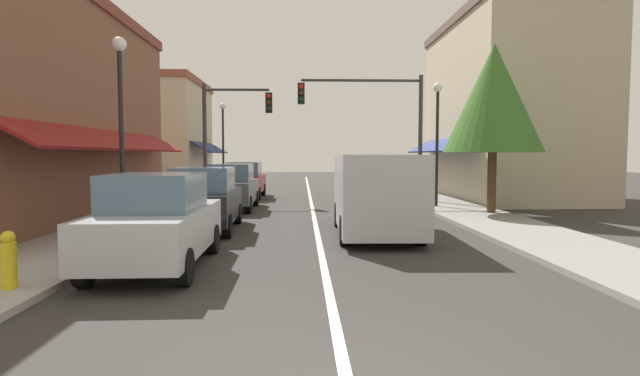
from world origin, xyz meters
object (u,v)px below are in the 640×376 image
object	(u,v)px
van_in_lane	(375,192)
fire_hydrant	(9,260)
parked_car_third_left	(232,187)
street_lamp_right_mid	(437,125)
parked_car_nearest_left	(157,221)
street_lamp_left_near	(121,104)
traffic_signal_mast_arm	(377,115)
parked_car_second_left	(204,199)
tree_right_near	(494,98)
street_lamp_left_far	(223,133)
traffic_signal_left_corner	(228,124)
parked_car_far_left	(245,180)

from	to	relation	value
van_in_lane	fire_hydrant	world-z (taller)	van_in_lane
parked_car_third_left	street_lamp_right_mid	size ratio (longest dim) A/B	0.84
parked_car_third_left	fire_hydrant	distance (m)	12.04
parked_car_nearest_left	fire_hydrant	world-z (taller)	parked_car_nearest_left
street_lamp_left_near	traffic_signal_mast_arm	bearing A→B (deg)	48.00
parked_car_second_left	street_lamp_right_mid	xyz separation A→B (m)	(7.98, 5.30, 2.41)
parked_car_third_left	street_lamp_right_mid	distance (m)	8.33
van_in_lane	parked_car_nearest_left	bearing A→B (deg)	-139.29
van_in_lane	tree_right_near	size ratio (longest dim) A/B	0.88
traffic_signal_mast_arm	street_lamp_left_far	xyz separation A→B (m)	(-7.82, 7.20, -0.45)
parked_car_nearest_left	traffic_signal_left_corner	size ratio (longest dim) A/B	0.78
traffic_signal_left_corner	parked_car_third_left	bearing A→B (deg)	-79.67
parked_car_second_left	street_lamp_right_mid	bearing A→B (deg)	31.91
street_lamp_right_mid	street_lamp_left_far	bearing A→B (deg)	135.15
street_lamp_right_mid	street_lamp_left_near	bearing A→B (deg)	-147.61
parked_car_nearest_left	parked_car_third_left	xyz separation A→B (m)	(-0.03, 10.12, 0.00)
parked_car_third_left	traffic_signal_mast_arm	size ratio (longest dim) A/B	0.73
street_lamp_left_near	street_lamp_left_far	world-z (taller)	same
parked_car_nearest_left	street_lamp_left_far	size ratio (longest dim) A/B	0.81
parked_car_second_left	fire_hydrant	size ratio (longest dim) A/B	4.77
street_lamp_left_near	street_lamp_left_far	bearing A→B (deg)	89.68
traffic_signal_left_corner	fire_hydrant	bearing A→B (deg)	-93.87
traffic_signal_mast_arm	van_in_lane	bearing A→B (deg)	-98.94
parked_car_second_left	traffic_signal_left_corner	bearing A→B (deg)	92.27
traffic_signal_left_corner	fire_hydrant	size ratio (longest dim) A/B	6.10
street_lamp_left_near	street_lamp_right_mid	bearing A→B (deg)	32.39
parked_car_far_left	street_lamp_left_far	bearing A→B (deg)	112.52
street_lamp_right_mid	parked_car_third_left	bearing A→B (deg)	178.79
parked_car_nearest_left	street_lamp_left_near	size ratio (longest dim) A/B	0.81
street_lamp_left_near	parked_car_third_left	bearing A→B (deg)	73.59
fire_hydrant	parked_car_nearest_left	bearing A→B (deg)	47.25
parked_car_far_left	street_lamp_left_far	distance (m)	5.22
street_lamp_left_far	parked_car_far_left	bearing A→B (deg)	-68.14
parked_car_second_left	parked_car_third_left	bearing A→B (deg)	88.28
parked_car_far_left	traffic_signal_mast_arm	size ratio (longest dim) A/B	0.74
tree_right_near	van_in_lane	bearing A→B (deg)	-139.61
parked_car_nearest_left	van_in_lane	distance (m)	5.96
traffic_signal_mast_arm	tree_right_near	world-z (taller)	tree_right_near
traffic_signal_left_corner	street_lamp_left_near	world-z (taller)	traffic_signal_left_corner
street_lamp_right_mid	tree_right_near	size ratio (longest dim) A/B	0.83
traffic_signal_mast_arm	street_lamp_left_near	distance (m)	11.83
street_lamp_left_far	van_in_lane	bearing A→B (deg)	-67.95
parked_car_nearest_left	street_lamp_left_near	bearing A→B (deg)	116.91
parked_car_nearest_left	parked_car_second_left	bearing A→B (deg)	89.81
traffic_signal_left_corner	street_lamp_left_far	size ratio (longest dim) A/B	1.04
parked_car_second_left	fire_hydrant	bearing A→B (deg)	-105.91
van_in_lane	street_lamp_left_far	world-z (taller)	street_lamp_left_far
parked_car_nearest_left	parked_car_second_left	distance (m)	4.65
parked_car_far_left	street_lamp_right_mid	xyz separation A→B (m)	(8.07, -5.48, 2.41)
traffic_signal_left_corner	street_lamp_left_near	bearing A→B (deg)	-97.46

